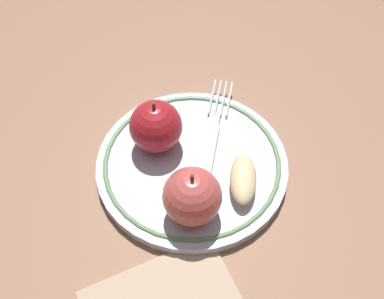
# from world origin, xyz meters

# --- Properties ---
(ground_plane) EXTENTS (2.00, 2.00, 0.00)m
(ground_plane) POSITION_xyz_m (0.00, 0.00, 0.00)
(ground_plane) COLOR #946850
(plate) EXTENTS (0.24, 0.24, 0.02)m
(plate) POSITION_xyz_m (-0.01, -0.01, 0.01)
(plate) COLOR silver
(plate) RESTS_ON ground_plane
(apple_red_whole) EXTENTS (0.06, 0.06, 0.07)m
(apple_red_whole) POSITION_xyz_m (0.04, 0.01, 0.05)
(apple_red_whole) COLOR #AC1D27
(apple_red_whole) RESTS_ON plate
(apple_second_whole) EXTENTS (0.06, 0.06, 0.07)m
(apple_second_whole) POSITION_xyz_m (-0.07, 0.03, 0.05)
(apple_second_whole) COLOR #C6504D
(apple_second_whole) RESTS_ON plate
(apple_slice_front) EXTENTS (0.07, 0.07, 0.02)m
(apple_slice_front) POSITION_xyz_m (-0.07, -0.04, 0.03)
(apple_slice_front) COLOR beige
(apple_slice_front) RESTS_ON plate
(fork) EXTENTS (0.15, 0.15, 0.00)m
(fork) POSITION_xyz_m (0.01, -0.05, 0.02)
(fork) COLOR silver
(fork) RESTS_ON plate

